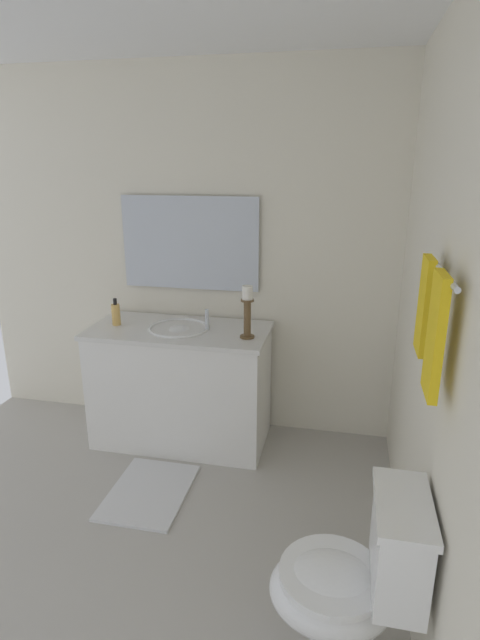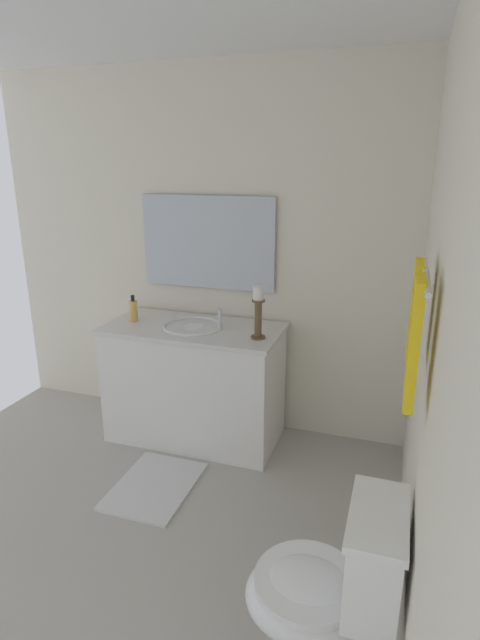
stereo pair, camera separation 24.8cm
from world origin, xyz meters
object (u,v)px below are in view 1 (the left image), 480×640
(candle_holder_tall, at_px, (247,310))
(towel_bar, at_px, (441,271))
(towel_near_vanity, at_px, (425,306))
(bath_mat, at_px, (149,492))
(vanity_cabinet, at_px, (181,385))
(toilet, at_px, (350,585))
(soap_bottle, at_px, (116,314))
(towel_center, at_px, (436,336))
(mirror, at_px, (190,243))
(sink_basin, at_px, (179,334))

(candle_holder_tall, distance_m, towel_bar, 1.51)
(towel_near_vanity, bearing_deg, bath_mat, -107.80)
(vanity_cabinet, height_order, toilet, vanity_cabinet)
(toilet, relative_size, towel_bar, 1.35)
(soap_bottle, bearing_deg, towel_bar, 56.45)
(candle_holder_tall, height_order, towel_center, towel_center)
(towel_center, relative_size, bath_mat, 0.68)
(mirror, bearing_deg, towel_bar, 42.49)
(towel_bar, relative_size, towel_center, 1.36)
(vanity_cabinet, distance_m, mirror, 0.95)
(sink_basin, height_order, towel_near_vanity, towel_near_vanity)
(towel_near_vanity, bearing_deg, towel_bar, 7.41)
(candle_holder_tall, height_order, bath_mat, candle_holder_tall)
(vanity_cabinet, bearing_deg, candle_holder_tall, 80.38)
(towel_near_vanity, bearing_deg, candle_holder_tall, -138.48)
(toilet, distance_m, towel_near_vanity, 1.06)
(toilet, height_order, bath_mat, toilet)
(vanity_cabinet, height_order, towel_center, towel_center)
(towel_near_vanity, height_order, towel_center, same)
(mirror, height_order, soap_bottle, mirror)
(vanity_cabinet, distance_m, towel_bar, 2.10)
(sink_basin, distance_m, candle_holder_tall, 0.52)
(towel_center, distance_m, bath_mat, 1.99)
(mirror, relative_size, bath_mat, 1.57)
(vanity_cabinet, xyz_separation_m, towel_center, (1.33, 1.33, 0.90))
(candle_holder_tall, bearing_deg, toilet, 25.87)
(towel_near_vanity, xyz_separation_m, bath_mat, (-0.43, -1.33, -1.32))
(vanity_cabinet, relative_size, soap_bottle, 6.52)
(vanity_cabinet, height_order, sink_basin, sink_basin)
(sink_basin, xyz_separation_m, bath_mat, (0.62, -0.00, -0.76))
(vanity_cabinet, bearing_deg, bath_mat, 0.00)
(vanity_cabinet, relative_size, towel_center, 2.88)
(vanity_cabinet, xyz_separation_m, mirror, (-0.28, 0.00, 0.91))
(sink_basin, xyz_separation_m, candle_holder_tall, (0.08, 0.47, 0.21))
(sink_basin, distance_m, toilet, 1.86)
(toilet, xyz_separation_m, towel_near_vanity, (-0.38, 0.20, 0.96))
(toilet, height_order, towel_bar, towel_bar)
(mirror, bearing_deg, soap_bottle, -55.80)
(vanity_cabinet, distance_m, candle_holder_tall, 0.75)
(vanity_cabinet, distance_m, toilet, 1.82)
(soap_bottle, xyz_separation_m, towel_center, (1.32, 1.76, 0.43))
(sink_basin, bearing_deg, toilet, 38.09)
(soap_bottle, relative_size, bath_mat, 0.30)
(mirror, bearing_deg, bath_mat, -0.00)
(vanity_cabinet, height_order, soap_bottle, soap_bottle)
(sink_basin, relative_size, towel_bar, 0.73)
(sink_basin, bearing_deg, towel_bar, 48.51)
(candle_holder_tall, distance_m, bath_mat, 1.21)
(towel_bar, distance_m, towel_center, 0.23)
(candle_holder_tall, xyz_separation_m, toilet, (1.35, 0.66, -0.61))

